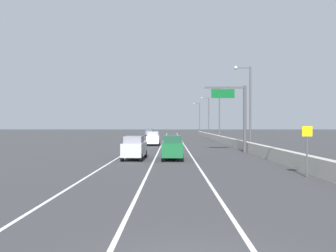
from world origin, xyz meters
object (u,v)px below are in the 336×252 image
(lamp_post_right_fifth, at_px, (199,116))
(lamp_post_right_fourth, at_px, (208,114))
(lamp_post_right_second, at_px, (248,102))
(lamp_post_right_third, at_px, (218,110))
(speed_advisory_sign, at_px, (307,147))
(overhead_sign_gantry, at_px, (238,110))
(car_silver_1, at_px, (134,148))
(car_white_2, at_px, (153,138))
(car_gray_0, at_px, (149,132))
(car_green_3, at_px, (173,148))

(lamp_post_right_fifth, bearing_deg, lamp_post_right_fourth, -88.99)
(lamp_post_right_second, xyz_separation_m, lamp_post_right_third, (-0.47, 23.13, 0.00))
(speed_advisory_sign, xyz_separation_m, lamp_post_right_fourth, (1.59, 67.83, 4.17))
(overhead_sign_gantry, height_order, lamp_post_right_third, lamp_post_right_third)
(car_silver_1, bearing_deg, lamp_post_right_fifth, 81.25)
(lamp_post_right_second, relative_size, lamp_post_right_third, 1.00)
(lamp_post_right_fifth, bearing_deg, car_silver_1, -98.75)
(lamp_post_right_fifth, distance_m, car_white_2, 61.72)
(lamp_post_right_fourth, distance_m, lamp_post_right_fifth, 23.13)
(lamp_post_right_fifth, relative_size, car_gray_0, 2.34)
(car_green_3, bearing_deg, car_gray_0, 95.61)
(car_silver_1, bearing_deg, speed_advisory_sign, -41.76)
(lamp_post_right_second, distance_m, lamp_post_right_fourth, 46.25)
(overhead_sign_gantry, bearing_deg, car_white_2, 128.94)
(overhead_sign_gantry, bearing_deg, lamp_post_right_third, 86.77)
(lamp_post_right_second, xyz_separation_m, car_green_3, (-9.40, -11.75, -4.87))
(car_white_2, distance_m, car_green_3, 20.94)
(lamp_post_right_fifth, bearing_deg, overhead_sign_gantry, -91.27)
(speed_advisory_sign, relative_size, car_silver_1, 0.65)
(car_silver_1, distance_m, car_white_2, 20.53)
(lamp_post_right_third, relative_size, car_silver_1, 2.24)
(speed_advisory_sign, bearing_deg, lamp_post_right_third, 88.63)
(speed_advisory_sign, distance_m, car_white_2, 32.40)
(lamp_post_right_third, distance_m, car_gray_0, 33.11)
(car_gray_0, distance_m, car_green_3, 64.18)
(car_white_2, bearing_deg, car_green_3, -82.25)
(car_white_2, bearing_deg, overhead_sign_gantry, -51.06)
(lamp_post_right_fifth, xyz_separation_m, car_gray_0, (-15.31, -17.25, -4.91))
(car_gray_0, distance_m, car_silver_1, 63.71)
(speed_advisory_sign, xyz_separation_m, car_white_2, (-10.68, 30.58, -0.72))
(car_gray_0, bearing_deg, overhead_sign_gantry, -76.22)
(lamp_post_right_second, distance_m, lamp_post_right_third, 23.13)
(car_white_2, height_order, car_green_3, car_green_3)
(car_gray_0, height_order, car_white_2, car_white_2)
(lamp_post_right_third, xyz_separation_m, car_white_2, (-11.75, -14.13, -4.89))
(lamp_post_right_second, bearing_deg, speed_advisory_sign, -94.08)
(lamp_post_right_third, distance_m, lamp_post_right_fourth, 23.13)
(lamp_post_right_fifth, bearing_deg, car_green_3, -96.36)
(lamp_post_right_fourth, bearing_deg, car_silver_1, -102.55)
(lamp_post_right_second, bearing_deg, car_silver_1, -138.04)
(lamp_post_right_fourth, distance_m, car_white_2, 39.52)
(lamp_post_right_third, height_order, car_white_2, lamp_post_right_third)
(overhead_sign_gantry, bearing_deg, speed_advisory_sign, -88.58)
(speed_advisory_sign, xyz_separation_m, lamp_post_right_fifth, (1.18, 90.96, 4.17))
(speed_advisory_sign, height_order, lamp_post_right_second, lamp_post_right_second)
(lamp_post_right_third, xyz_separation_m, car_green_3, (-8.93, -34.88, -4.87))
(car_silver_1, height_order, car_green_3, car_green_3)
(speed_advisory_sign, xyz_separation_m, car_gray_0, (-14.13, 73.70, -0.74))
(car_silver_1, bearing_deg, lamp_post_right_third, 70.39)
(car_silver_1, relative_size, car_green_3, 1.04)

